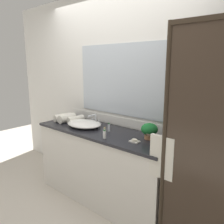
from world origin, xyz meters
name	(u,v)px	position (x,y,z in m)	size (l,w,h in m)	color
ground_plane	(103,198)	(0.00, 0.00, 0.00)	(8.00, 8.00, 0.00)	beige
wall_back_with_mirror	(121,94)	(0.00, 0.34, 1.30)	(4.40, 0.06, 2.60)	silver
vanity_cabinet	(103,165)	(0.00, 0.01, 0.45)	(1.80, 0.58, 0.90)	silver
shower_enclosure	(208,152)	(1.27, -0.19, 1.02)	(1.20, 0.59, 2.00)	#2D2319
sink_basin	(84,124)	(-0.30, -0.02, 0.94)	(0.48, 0.36, 0.07)	white
faucet	(95,120)	(-0.30, 0.17, 0.95)	(0.17, 0.16, 0.13)	silver
potted_plant	(149,130)	(0.58, 0.11, 1.00)	(0.18, 0.18, 0.17)	#B77A51
soap_dish	(135,141)	(0.52, -0.08, 0.91)	(0.10, 0.07, 0.04)	silver
amenity_bottle_lotion	(105,131)	(0.13, -0.10, 0.94)	(0.03, 0.03, 0.09)	silver
amenity_bottle_conditioner	(109,127)	(0.08, 0.03, 0.95)	(0.02, 0.02, 0.10)	silver
amenity_bottle_shampoo	(105,134)	(0.21, -0.19, 0.95)	(0.03, 0.03, 0.10)	white
rolled_towel_near_edge	(63,117)	(-0.76, 0.00, 0.95)	(0.10, 0.10, 0.26)	silver
rolled_towel_middle	(67,118)	(-0.65, -0.02, 0.96)	(0.11, 0.11, 0.25)	silver
rolled_towel_far_edge	(76,119)	(-0.54, 0.05, 0.95)	(0.09, 0.09, 0.24)	silver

